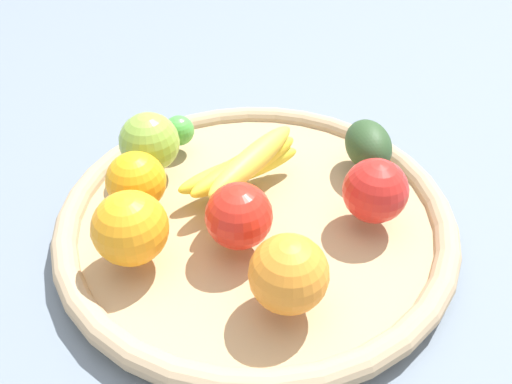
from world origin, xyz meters
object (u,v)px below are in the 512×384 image
object	(u,v)px
banana_bunch	(246,165)
avocado	(368,145)
apple_0	(375,192)
orange_1	(136,181)
apple_2	(149,142)
orange_2	(289,274)
orange_0	(130,228)
apple_1	(239,216)
lime_0	(179,130)

from	to	relation	value
banana_bunch	avocado	world-z (taller)	banana_bunch
apple_0	banana_bunch	xyz separation A→B (m)	(-0.04, -0.15, -0.01)
orange_1	avocado	distance (m)	0.30
avocado	apple_2	size ratio (longest dim) A/B	1.10
orange_2	orange_0	bearing A→B (deg)	-102.94
banana_bunch	orange_0	world-z (taller)	orange_0
apple_2	orange_0	world-z (taller)	orange_0
avocado	apple_2	xyz separation A→B (m)	(0.05, -0.28, 0.01)
apple_1	apple_2	xyz separation A→B (m)	(-0.12, -0.13, 0.00)
orange_0	lime_0	xyz separation A→B (m)	(-0.21, -0.01, -0.02)
orange_1	avocado	bearing A→B (deg)	113.99
orange_1	avocado	world-z (taller)	orange_1
banana_bunch	orange_1	distance (m)	0.13
apple_1	lime_0	size ratio (longest dim) A/B	1.76
orange_1	apple_2	distance (m)	0.07
avocado	apple_1	bearing A→B (deg)	-40.85
banana_bunch	orange_0	bearing A→B (deg)	-36.14
lime_0	apple_0	bearing A→B (deg)	65.42
apple_0	lime_0	xyz separation A→B (m)	(-0.12, -0.26, -0.02)
lime_0	apple_2	bearing A→B (deg)	-21.03
apple_1	avocado	bearing A→B (deg)	139.15
orange_2	apple_2	bearing A→B (deg)	-135.01
orange_1	apple_1	distance (m)	0.14
orange_1	lime_0	xyz separation A→B (m)	(-0.13, 0.02, -0.01)
orange_2	orange_1	world-z (taller)	orange_2
banana_bunch	orange_1	world-z (taller)	orange_1
banana_bunch	apple_1	world-z (taller)	apple_1
banana_bunch	orange_0	size ratio (longest dim) A/B	2.08
orange_1	orange_2	bearing A→B (deg)	57.52
apple_0	apple_2	xyz separation A→B (m)	(-0.06, -0.28, 0.00)
orange_2	avocado	world-z (taller)	orange_2
banana_bunch	orange_0	distance (m)	0.17
orange_0	lime_0	bearing A→B (deg)	-178.65
lime_0	avocado	bearing A→B (deg)	87.36
orange_2	orange_1	size ratio (longest dim) A/B	1.10
apple_2	lime_0	bearing A→B (deg)	158.97
orange_0	orange_2	bearing A→B (deg)	77.06
apple_0	orange_2	bearing A→B (deg)	-32.84
lime_0	apple_1	bearing A→B (deg)	32.40
orange_1	lime_0	bearing A→B (deg)	173.11
apple_0	orange_1	xyz separation A→B (m)	(0.01, -0.27, -0.00)
banana_bunch	lime_0	xyz separation A→B (m)	(-0.08, -0.10, -0.01)
avocado	apple_2	distance (m)	0.28
orange_0	apple_1	bearing A→B (deg)	108.94
apple_0	avocado	distance (m)	0.11
apple_0	avocado	size ratio (longest dim) A/B	0.88
orange_2	avocado	xyz separation A→B (m)	(-0.24, 0.08, -0.01)
orange_2	apple_1	bearing A→B (deg)	-141.55
orange_0	banana_bunch	bearing A→B (deg)	143.86
orange_1	apple_1	world-z (taller)	apple_1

